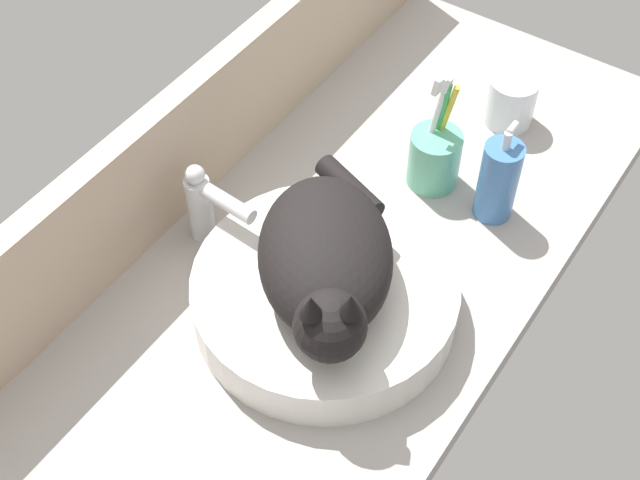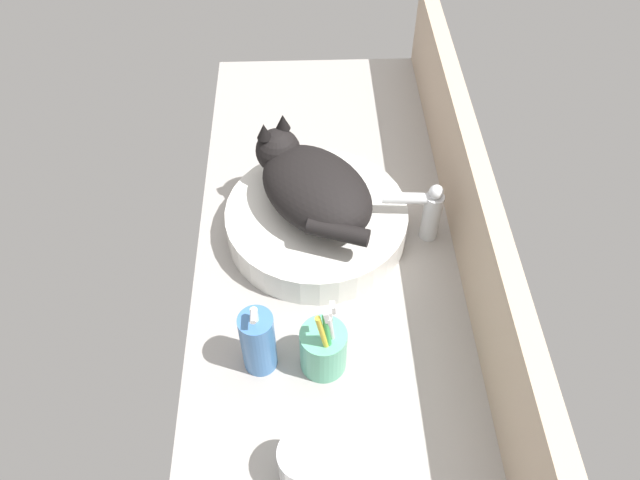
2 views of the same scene
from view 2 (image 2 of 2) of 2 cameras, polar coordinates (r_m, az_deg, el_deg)
The scene contains 8 objects.
ground_plane at distance 123.22cm, azimuth 1.37°, elevation -1.75°, with size 130.90×54.03×4.00cm, color #9E9993.
backsplash_panel at distance 118.11cm, azimuth 13.80°, elevation 2.23°, with size 130.90×3.60×19.83cm, color tan.
sink_basin at distance 122.51cm, azimuth -0.32°, elevation 1.68°, with size 35.37×35.37×6.55cm, color silver.
cat at distance 116.69cm, azimuth -0.79°, elevation 5.02°, with size 30.20×28.58×14.00cm.
faucet at distance 120.88cm, azimuth 9.73°, elevation 2.73°, with size 3.60×11.85×13.60cm.
soap_dispenser at distance 102.86cm, azimuth -5.68°, elevation -9.22°, with size 5.73×5.73×16.33cm.
toothbrush_cup at distance 103.62cm, azimuth 0.35°, elevation -9.89°, with size 7.78×7.78×18.72cm.
water_glass at distance 96.89cm, azimuth -1.42°, elevation -19.90°, with size 7.80×7.80×8.25cm.
Camera 2 is at (76.60, -5.63, 94.35)cm, focal length 35.00 mm.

